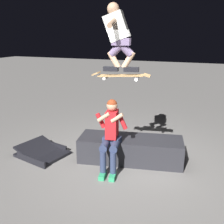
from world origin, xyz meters
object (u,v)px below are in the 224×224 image
(skater_airborne, at_px, (118,35))
(kicker_ramp, at_px, (43,153))
(ledge_box_main, at_px, (130,149))
(skateboard, at_px, (121,76))
(person_sitting_on_ledge, at_px, (111,132))

(skater_airborne, bearing_deg, kicker_ramp, 6.19)
(ledge_box_main, height_order, kicker_ramp, ledge_box_main)
(skater_airborne, relative_size, kicker_ramp, 1.06)
(kicker_ramp, bearing_deg, ledge_box_main, -165.75)
(ledge_box_main, bearing_deg, skateboard, 65.89)
(kicker_ramp, bearing_deg, person_sitting_on_ledge, -179.94)
(skater_airborne, distance_m, kicker_ramp, 2.86)
(person_sitting_on_ledge, height_order, skateboard, skateboard)
(person_sitting_on_ledge, height_order, skater_airborne, skater_airborne)
(person_sitting_on_ledge, height_order, kicker_ramp, person_sitting_on_ledge)
(skater_airborne, bearing_deg, skateboard, -171.67)
(ledge_box_main, bearing_deg, kicker_ramp, 14.25)
(ledge_box_main, height_order, skater_airborne, skater_airborne)
(skateboard, bearing_deg, ledge_box_main, -114.11)
(ledge_box_main, bearing_deg, skater_airborne, 57.52)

